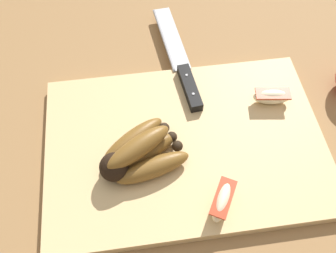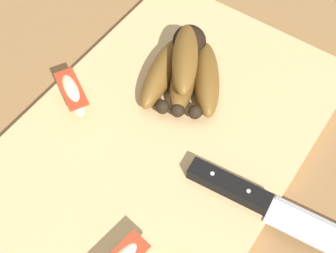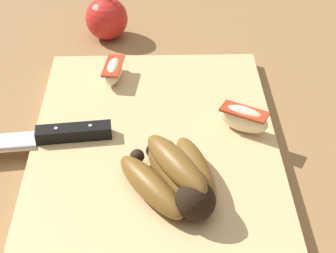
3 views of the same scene
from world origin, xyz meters
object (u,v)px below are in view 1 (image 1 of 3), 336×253
apple_wedge_near (222,201)px  banana_bunch (139,154)px  chefs_knife (183,69)px  apple_wedge_middle (272,97)px

apple_wedge_near → banana_bunch: bearing=-39.1°
banana_bunch → chefs_knife: 0.21m
chefs_knife → apple_wedge_middle: 0.17m
apple_wedge_near → apple_wedge_middle: 0.22m
banana_bunch → apple_wedge_middle: banana_bunch is taller
apple_wedge_middle → apple_wedge_near: bearing=54.2°
banana_bunch → apple_wedge_middle: bearing=-160.5°
apple_wedge_near → apple_wedge_middle: apple_wedge_near is taller
apple_wedge_near → apple_wedge_middle: (-0.13, -0.18, -0.00)m
banana_bunch → apple_wedge_near: bearing=140.9°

